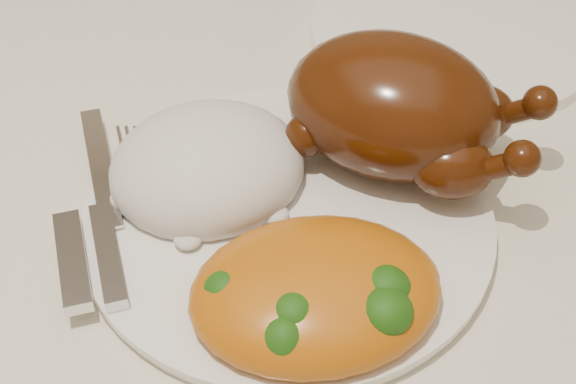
{
  "coord_description": "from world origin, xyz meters",
  "views": [
    {
      "loc": [
        0.15,
        -0.43,
        1.15
      ],
      "look_at": [
        0.14,
        -0.07,
        0.8
      ],
      "focal_mm": 50.0,
      "sensor_mm": 36.0,
      "label": 1
    }
  ],
  "objects_px": {
    "dining_table": "(117,250)",
    "roast_chicken": "(398,108)",
    "side_plate": "(454,31)",
    "dinner_plate": "(288,220)"
  },
  "relations": [
    {
      "from": "dining_table",
      "to": "side_plate",
      "type": "relative_size",
      "value": 6.5
    },
    {
      "from": "dinner_plate",
      "to": "side_plate",
      "type": "relative_size",
      "value": 1.07
    },
    {
      "from": "side_plate",
      "to": "dinner_plate",
      "type": "bearing_deg",
      "value": -121.1
    },
    {
      "from": "dining_table",
      "to": "roast_chicken",
      "type": "height_order",
      "value": "roast_chicken"
    },
    {
      "from": "side_plate",
      "to": "roast_chicken",
      "type": "xyz_separation_m",
      "value": [
        -0.07,
        -0.17,
        0.05
      ]
    },
    {
      "from": "dinner_plate",
      "to": "roast_chicken",
      "type": "height_order",
      "value": "roast_chicken"
    },
    {
      "from": "dining_table",
      "to": "dinner_plate",
      "type": "xyz_separation_m",
      "value": [
        0.14,
        -0.07,
        0.11
      ]
    },
    {
      "from": "dining_table",
      "to": "roast_chicken",
      "type": "bearing_deg",
      "value": -2.82
    },
    {
      "from": "dining_table",
      "to": "roast_chicken",
      "type": "distance_m",
      "value": 0.27
    },
    {
      "from": "dinner_plate",
      "to": "side_plate",
      "type": "xyz_separation_m",
      "value": [
        0.14,
        0.23,
        -0.0
      ]
    }
  ]
}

